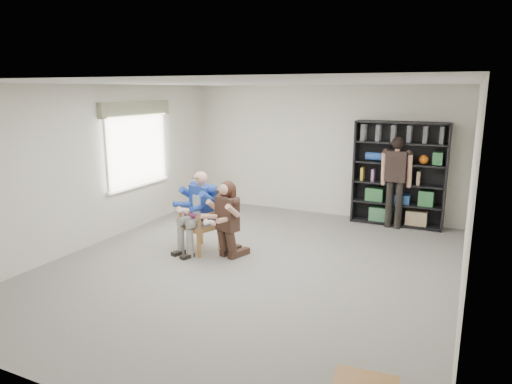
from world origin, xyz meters
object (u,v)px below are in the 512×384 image
at_px(armchair, 200,221).
at_px(bookshelf, 399,174).
at_px(seated_man, 199,211).
at_px(standing_man, 395,183).
at_px(kneeling_woman, 226,221).

distance_m(armchair, bookshelf, 4.15).
relative_size(seated_man, standing_man, 0.77).
height_order(armchair, seated_man, seated_man).
distance_m(armchair, standing_man, 3.96).
height_order(kneeling_woman, bookshelf, bookshelf).
distance_m(seated_man, kneeling_woman, 0.60).
bearing_deg(armchair, seated_man, 0.00).
height_order(armchair, standing_man, standing_man).
xyz_separation_m(seated_man, standing_man, (2.77, 2.80, 0.21)).
bearing_deg(seated_man, armchair, 0.00).
xyz_separation_m(armchair, seated_man, (0.00, 0.00, 0.16)).
bearing_deg(kneeling_woman, seated_man, -174.25).
bearing_deg(seated_man, bookshelf, 64.70).
height_order(seated_man, bookshelf, bookshelf).
relative_size(armchair, bookshelf, 0.51).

